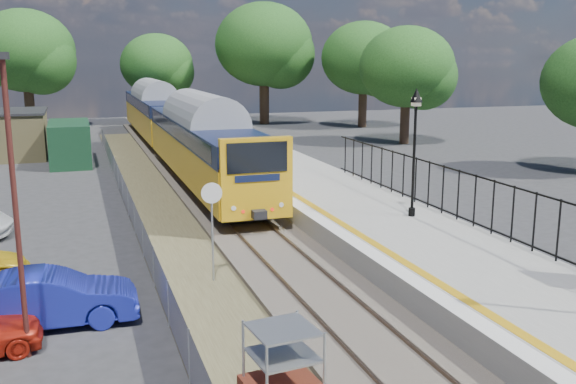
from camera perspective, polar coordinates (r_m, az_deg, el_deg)
name	(u,v)px	position (r m, az deg, el deg)	size (l,w,h in m)	color
ground	(341,320)	(16.65, 4.76, -11.30)	(120.00, 120.00, 0.00)	#2D2D30
track_bed	(233,226)	(25.21, -4.88, -2.99)	(5.90, 80.00, 0.29)	#473F38
platform	(361,217)	(25.08, 6.47, -2.26)	(5.00, 70.00, 0.90)	gray
platform_edge	(311,210)	(24.20, 2.05, -1.60)	(0.90, 70.00, 0.01)	silver
victorian_lamp_north	(415,122)	(23.16, 11.26, 6.09)	(0.44, 0.44, 4.60)	black
palisade_fence	(508,211)	(21.14, 18.96, -1.64)	(0.12, 26.00, 2.00)	black
wire_fence	(130,207)	(26.78, -13.85, -1.29)	(0.06, 52.00, 1.20)	#999EA3
tree_line	(164,57)	(56.54, -10.98, 11.73)	(56.80, 43.80, 11.88)	#332319
train	(173,123)	(42.98, -10.18, 6.08)	(2.82, 40.83, 3.51)	gold
brick_plinth	(283,383)	(11.68, -0.45, -16.59)	(1.39, 1.39, 2.02)	maroon
speed_sign	(212,214)	(18.71, -6.77, -1.99)	(0.61, 0.12, 3.03)	#999EA3
carpark_lamp	(14,189)	(14.71, -23.19, 0.23)	(0.25, 0.50, 6.65)	#4D1E19
car_blue	(49,299)	(17.10, -20.45, -8.88)	(1.48, 4.25, 1.40)	#192197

